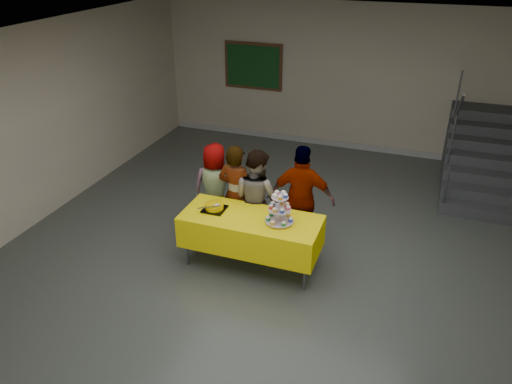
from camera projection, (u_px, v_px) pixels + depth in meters
The scene contains 10 objects.
room_shell at pixel (274, 129), 5.74m from camera, with size 10.00×10.04×3.02m.
bake_table at pixel (251, 231), 6.75m from camera, with size 1.88×0.78×0.77m.
cupcake_stand at pixel (280, 210), 6.44m from camera, with size 0.38×0.38×0.44m.
bear_cake at pixel (214, 206), 6.80m from camera, with size 0.32×0.36×0.12m.
schoolchild_a at pixel (215, 187), 7.60m from camera, with size 0.68×0.44×1.39m, color slate.
schoolchild_b at pixel (236, 195), 7.24m from camera, with size 0.56×0.37×1.53m, color slate.
schoolchild_c at pixel (256, 198), 7.19m from camera, with size 0.72×0.56×1.49m, color slate.
schoolchild_d at pixel (302, 199), 7.04m from camera, with size 0.94×0.39×1.60m, color slate.
staircase at pixel (482, 158), 9.12m from camera, with size 1.30×2.40×2.04m.
noticeboard at pixel (253, 66), 10.74m from camera, with size 1.30×0.05×1.00m.
Camera 1 is at (1.65, -5.16, 4.12)m, focal length 35.00 mm.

